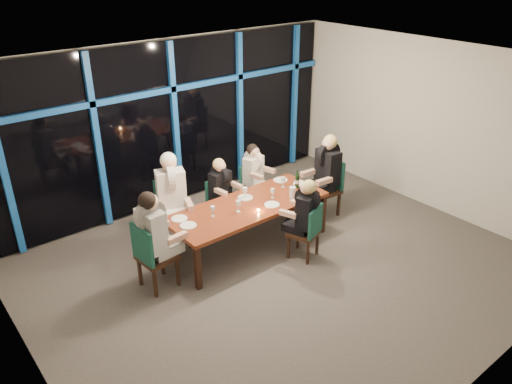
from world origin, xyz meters
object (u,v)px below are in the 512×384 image
Objects in this scene: diner_far_mid at (221,184)px; diner_near_mid at (305,207)px; chair_far_left at (172,208)px; diner_far_left at (171,187)px; water_pitcher at (292,192)px; wine_bottle at (297,181)px; diner_end_left at (154,226)px; diner_end_right at (326,164)px; chair_near_mid at (309,230)px; dining_table at (248,209)px; chair_far_right at (252,185)px; chair_end_left at (151,254)px; chair_far_mid at (219,200)px; diner_far_right at (255,168)px; chair_end_right at (329,184)px.

diner_near_mid reaches higher than diner_far_mid.
diner_far_left reaches higher than chair_far_left.
wine_bottle is at bearing 22.28° from water_pitcher.
chair_far_left is at bearing -45.91° from diner_end_left.
diner_far_mid is 2.59× the size of wine_bottle.
diner_end_right is (1.67, -0.79, 0.16)m from diner_far_mid.
diner_end_left is at bearing -41.21° from chair_near_mid.
chair_far_right is (0.85, 0.98, -0.20)m from dining_table.
wine_bottle is (0.16, -1.01, 0.39)m from chair_far_right.
chair_end_left is (-0.88, -0.93, -0.02)m from chair_far_left.
chair_far_mid is at bearing -111.99° from diner_end_right.
diner_far_left reaches higher than diner_far_right.
chair_far_mid is 0.98× the size of chair_far_right.
diner_end_right is at bearing 0.01° from water_pitcher.
chair_far_right is at bearing 90.00° from diner_far_right.
diner_end_right reaches higher than diner_near_mid.
chair_far_mid is 4.70× the size of water_pitcher.
diner_far_left reaches higher than chair_end_right.
chair_end_right is at bearing 90.00° from diner_end_right.
diner_end_left is 1.14× the size of diner_near_mid.
diner_far_right is at bearing -123.25° from diner_near_mid.
diner_far_mid is at bearing 86.47° from dining_table.
diner_far_mid reaches higher than chair_end_left.
chair_end_right is 1.22× the size of diner_far_right.
diner_near_mid is at bearing -81.55° from chair_far_mid.
water_pitcher reaches higher than chair_far_mid.
chair_far_mid is 1.75m from chair_near_mid.
dining_table is at bearing -94.18° from chair_end_left.
diner_far_left is (0.85, 0.84, 0.45)m from chair_end_left.
chair_far_left reaches higher than dining_table.
chair_far_left is at bearing -71.80° from diner_near_mid.
diner_near_mid is (-1.33, -0.75, 0.29)m from chair_end_right.
chair_far_left reaches higher than chair_near_mid.
diner_end_left is 2.25m from diner_near_mid.
diner_near_mid is at bearing -125.74° from wine_bottle.
chair_near_mid is (2.23, -0.81, -0.07)m from chair_end_left.
diner_near_mid reaches higher than wine_bottle.
diner_far_mid is (1.77, 0.80, 0.25)m from chair_end_left.
diner_far_mid is at bearing -178.55° from chair_far_right.
wine_bottle is at bearing -4.00° from diner_far_left.
diner_end_right reaches higher than wine_bottle.
chair_end_right is 2.84m from diner_far_left.
chair_far_left is 1.95m from water_pitcher.
chair_end_right is 1.15m from water_pitcher.
diner_near_mid is at bearing -58.06° from dining_table.
diner_end_right reaches higher than chair_end_right.
diner_far_mid is (0.05, 0.77, 0.14)m from dining_table.
chair_far_right is at bearing 25.65° from diner_far_left.
chair_end_left is 1.17× the size of diner_near_mid.
diner_far_mid is 0.95× the size of diner_near_mid.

